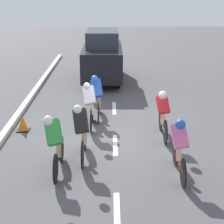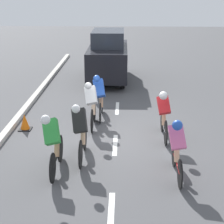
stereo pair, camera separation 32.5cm
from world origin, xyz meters
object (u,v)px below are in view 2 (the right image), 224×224
Objects in this scene: cyclist_black at (81,130)px; cyclist_green at (53,141)px; cyclist_blue at (100,95)px; traffic_cone at (25,122)px; cyclist_white at (92,104)px; cyclist_pink at (177,146)px; support_car at (108,56)px; cyclist_red at (164,113)px.

cyclist_black is 0.89m from cyclist_green.
traffic_cone is (2.20, 1.06, -0.56)m from cyclist_blue.
cyclist_pink is (-2.14, 3.09, 0.02)m from cyclist_white.
cyclist_green is 0.40× the size of support_car.
cyclist_blue and cyclist_green have the same top height.
cyclist_green is at bearing 51.59° from cyclist_black.
cyclist_white reaches higher than cyclist_red.
cyclist_red is 3.45m from cyclist_green.
traffic_cone is at bearing 70.03° from support_car.
cyclist_white is 2.10m from traffic_cone.
cyclist_white is 3.76m from cyclist_pink.
cyclist_red is 2.59m from cyclist_black.
cyclist_black reaches higher than cyclist_green.
cyclist_red is at bearing 105.10° from support_car.
traffic_cone is (4.09, -0.57, -0.53)m from cyclist_red.
cyclist_white is 0.39× the size of support_car.
cyclist_green is 3.07m from traffic_cone.
cyclist_black is at bearing 87.76° from cyclist_white.
support_car is 6.68m from traffic_cone.
cyclist_black is 2.39m from cyclist_pink.
cyclist_blue is at bearing 89.34° from support_car.
traffic_cone is (1.93, -1.99, -0.55)m from cyclist_black.
cyclist_blue reaches higher than cyclist_white.
cyclist_red is 1.00× the size of cyclist_green.
cyclist_red is at bearing 158.97° from cyclist_white.
cyclist_blue is 3.84m from cyclist_green.
cyclist_white is at bearing -173.46° from traffic_cone.
cyclist_blue is 0.38× the size of support_car.
cyclist_black is 0.40× the size of support_car.
support_car is at bearing -109.97° from traffic_cone.
cyclist_green is at bearing -3.45° from cyclist_pink.
cyclist_green is (2.78, -0.17, 0.00)m from cyclist_pink.
cyclist_green is (0.83, 3.75, -0.01)m from cyclist_blue.
support_car is at bearing -95.67° from cyclist_green.
cyclist_pink is (-0.07, 2.29, 0.02)m from cyclist_red.
cyclist_red is at bearing -146.68° from cyclist_black.
cyclist_pink is (-2.23, 0.87, 0.00)m from cyclist_black.
cyclist_green is (0.64, 2.92, 0.02)m from cyclist_white.
cyclist_blue reaches higher than cyclist_pink.
cyclist_pink is (-1.96, 3.92, -0.01)m from cyclist_blue.
cyclist_white is 0.99× the size of cyclist_red.
cyclist_black is at bearing -128.41° from cyclist_green.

